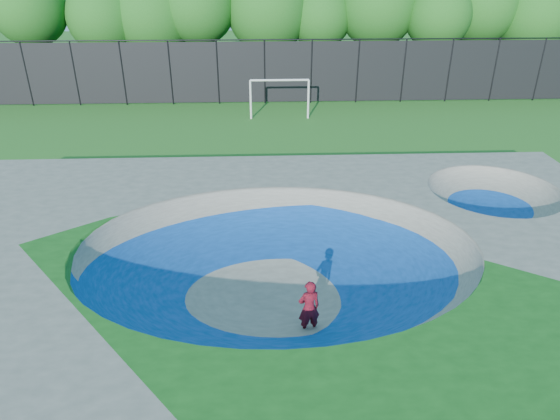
# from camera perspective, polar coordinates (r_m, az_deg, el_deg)

# --- Properties ---
(ground) EXTENTS (120.00, 120.00, 0.00)m
(ground) POSITION_cam_1_polar(r_m,az_deg,el_deg) (14.28, -0.38, -9.38)
(ground) COLOR #22601A
(ground) RESTS_ON ground
(skate_deck) EXTENTS (22.00, 14.00, 1.50)m
(skate_deck) POSITION_cam_1_polar(r_m,az_deg,el_deg) (13.85, -0.39, -6.87)
(skate_deck) COLOR gray
(skate_deck) RESTS_ON ground
(skater) EXTENTS (0.63, 0.50, 1.54)m
(skater) POSITION_cam_1_polar(r_m,az_deg,el_deg) (12.48, 3.33, -11.10)
(skater) COLOR #AE0D24
(skater) RESTS_ON ground
(skateboard) EXTENTS (0.81, 0.38, 0.05)m
(skateboard) POSITION_cam_1_polar(r_m,az_deg,el_deg) (12.94, 3.25, -13.70)
(skateboard) COLOR black
(skateboard) RESTS_ON ground
(soccer_goal) EXTENTS (3.50, 0.12, 2.32)m
(soccer_goal) POSITION_cam_1_polar(r_m,az_deg,el_deg) (29.77, -0.05, 13.41)
(soccer_goal) COLOR silver
(soccer_goal) RESTS_ON ground
(fence) EXTENTS (48.09, 0.09, 4.04)m
(fence) POSITION_cam_1_polar(r_m,az_deg,el_deg) (33.16, -1.76, 15.61)
(fence) COLOR black
(fence) RESTS_ON ground
(treeline) EXTENTS (52.73, 6.88, 8.24)m
(treeline) POSITION_cam_1_polar(r_m,az_deg,el_deg) (38.43, 1.13, 21.57)
(treeline) COLOR #4C2F26
(treeline) RESTS_ON ground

